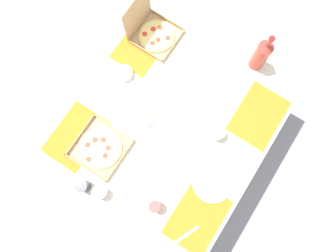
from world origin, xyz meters
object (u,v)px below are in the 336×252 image
at_px(cup_clear_left, 100,193).
at_px(cup_red, 83,186).
at_px(cup_clear_right, 218,133).
at_px(pizza_box_corner_right, 100,148).
at_px(condiment_bowl, 125,73).
at_px(soda_bottle, 261,54).
at_px(pizza_box_center, 153,31).
at_px(cup_dark, 155,206).
at_px(plate_near_right, 138,114).
at_px(plate_far_right, 212,182).

bearing_deg(cup_clear_left, cup_red, 102.83).
distance_m(cup_clear_right, cup_red, 0.82).
xyz_separation_m(cup_clear_left, cup_red, (-0.02, 0.10, 0.00)).
distance_m(pizza_box_corner_right, condiment_bowl, 0.47).
bearing_deg(condiment_bowl, cup_clear_right, -91.48).
height_order(soda_bottle, cup_clear_left, soda_bottle).
xyz_separation_m(pizza_box_center, soda_bottle, (0.18, -0.64, 0.09)).
xyz_separation_m(soda_bottle, cup_dark, (-1.05, 0.05, -0.08)).
height_order(cup_clear_right, cup_dark, cup_dark).
bearing_deg(plate_near_right, cup_clear_right, -71.94).
bearing_deg(cup_clear_left, plate_far_right, -51.91).
relative_size(pizza_box_corner_right, plate_near_right, 1.40).
distance_m(plate_near_right, condiment_bowl, 0.27).
relative_size(cup_red, cup_dark, 0.84).
bearing_deg(cup_dark, cup_clear_left, 109.32).
relative_size(plate_near_right, cup_dark, 1.95).
relative_size(pizza_box_center, cup_clear_left, 3.42).
height_order(plate_near_right, condiment_bowl, condiment_bowl).
xyz_separation_m(plate_far_right, cup_clear_left, (-0.39, 0.50, 0.03)).
distance_m(plate_near_right, cup_red, 0.52).
distance_m(pizza_box_center, cup_red, 1.02).
relative_size(plate_near_right, condiment_bowl, 2.10).
xyz_separation_m(cup_red, condiment_bowl, (0.68, 0.19, -0.02)).
distance_m(cup_dark, condiment_bowl, 0.81).
relative_size(soda_bottle, cup_red, 3.63).
height_order(pizza_box_center, plate_near_right, pizza_box_center).
bearing_deg(pizza_box_center, cup_dark, -145.76).
bearing_deg(condiment_bowl, plate_far_right, -108.90).
bearing_deg(plate_near_right, plate_far_right, -100.11).
relative_size(plate_far_right, cup_clear_right, 2.59).
relative_size(cup_clear_right, cup_red, 1.00).
bearing_deg(soda_bottle, cup_red, 159.30).
bearing_deg(plate_far_right, pizza_box_center, 53.49).
bearing_deg(pizza_box_corner_right, cup_dark, -102.63).
bearing_deg(plate_far_right, cup_dark, 144.94).
distance_m(soda_bottle, cup_clear_right, 0.52).
bearing_deg(soda_bottle, plate_near_right, 147.26).
xyz_separation_m(cup_clear_right, cup_dark, (-0.54, 0.08, 0.01)).
bearing_deg(pizza_box_corner_right, pizza_box_center, 10.59).
xyz_separation_m(plate_far_right, cup_clear_right, (0.25, 0.12, 0.03)).
bearing_deg(plate_near_right, cup_clear_left, -170.39).
relative_size(cup_clear_left, cup_dark, 0.82).
relative_size(plate_far_right, soda_bottle, 0.71).
relative_size(pizza_box_corner_right, soda_bottle, 0.90).
xyz_separation_m(cup_red, cup_dark, (0.13, -0.40, 0.01)).
relative_size(cup_clear_right, cup_dark, 0.84).
height_order(cup_red, cup_dark, cup_dark).
bearing_deg(plate_near_right, cup_red, 178.00).
xyz_separation_m(plate_near_right, cup_dark, (-0.39, -0.38, 0.04)).
xyz_separation_m(plate_near_right, soda_bottle, (0.67, -0.43, 0.12)).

